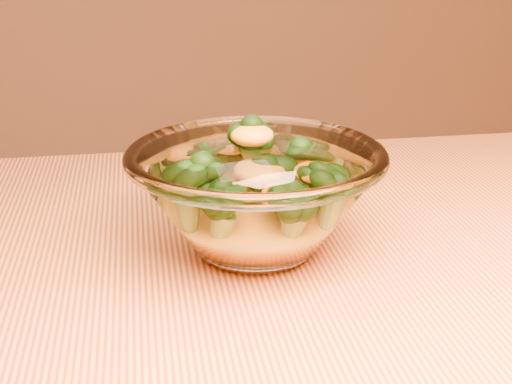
# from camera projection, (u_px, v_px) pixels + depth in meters

# --- Properties ---
(glass_bowl) EXTENTS (0.21, 0.21, 0.09)m
(glass_bowl) POSITION_uv_depth(u_px,v_px,m) (256.00, 197.00, 0.57)
(glass_bowl) COLOR white
(glass_bowl) RESTS_ON table
(cheese_sauce) EXTENTS (0.12, 0.12, 0.03)m
(cheese_sauce) POSITION_uv_depth(u_px,v_px,m) (256.00, 219.00, 0.58)
(cheese_sauce) COLOR orange
(cheese_sauce) RESTS_ON glass_bowl
(broccoli_heap) EXTENTS (0.14, 0.13, 0.08)m
(broccoli_heap) POSITION_uv_depth(u_px,v_px,m) (253.00, 179.00, 0.57)
(broccoli_heap) COLOR black
(broccoli_heap) RESTS_ON cheese_sauce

